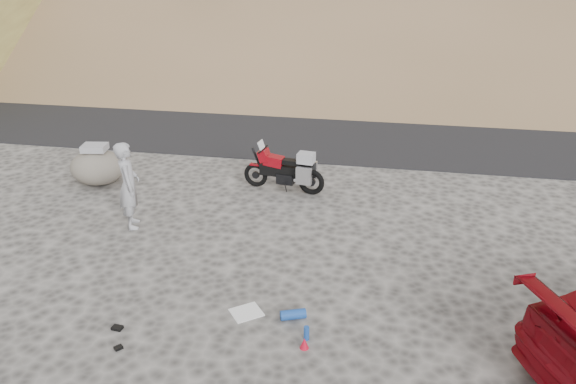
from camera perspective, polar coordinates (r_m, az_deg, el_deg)
name	(u,v)px	position (r m, az deg, el deg)	size (l,w,h in m)	color
ground	(184,265)	(10.30, -10.48, -7.32)	(140.00, 140.00, 0.00)	#3D3B38
road	(281,123)	(18.29, -0.69, 7.03)	(120.00, 7.00, 0.05)	black
motorcycle	(287,171)	(12.93, -0.09, 2.19)	(1.96, 0.72, 1.17)	black
man	(134,225)	(11.93, -15.41, -3.29)	(0.65, 0.43, 1.79)	#9B9BA0
boulder	(97,166)	(14.10, -18.81, 2.48)	(1.34, 1.16, 1.01)	#5B564E
gear_white_cloth	(246,312)	(8.96, -4.25, -12.10)	(0.46, 0.41, 0.02)	white
gear_blue_mat	(293,314)	(8.77, 0.53, -12.34)	(0.16, 0.16, 0.39)	#194396
gear_bottle	(306,333)	(8.36, 1.89, -14.14)	(0.08, 0.08, 0.22)	#194396
gear_funnel	(304,343)	(8.22, 1.67, -15.10)	(0.13, 0.13, 0.17)	red
gear_glove_a	(117,328)	(8.97, -16.95, -13.06)	(0.16, 0.11, 0.04)	black
gear_glove_b	(118,348)	(8.59, -16.85, -14.90)	(0.11, 0.09, 0.04)	black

